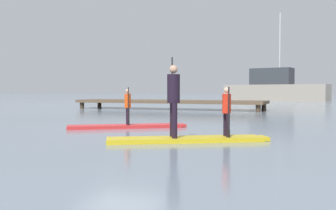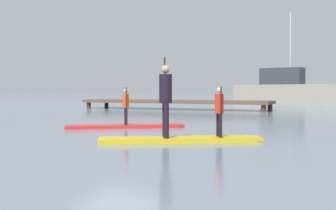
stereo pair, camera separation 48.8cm
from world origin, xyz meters
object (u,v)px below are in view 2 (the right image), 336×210
paddleboard_near (125,126)px  fishing_boat_white_large (285,89)px  paddleboard_far (180,139)px  paddler_adult (166,96)px  paddler_child_solo (126,105)px  paddler_child_front (219,109)px

paddleboard_near → fishing_boat_white_large: size_ratio=0.27×
paddleboard_near → paddleboard_far: (2.86, -2.44, 0.00)m
paddleboard_far → paddler_adult: 1.06m
paddleboard_near → fishing_boat_white_large: (0.14, 37.22, 1.37)m
paddler_adult → paddleboard_far: bearing=28.5°
paddler_child_solo → paddler_child_front: (3.64, -2.00, 0.01)m
paddleboard_far → fishing_boat_white_large: bearing=93.9°
paddleboard_far → fishing_boat_white_large: fishing_boat_white_large is taller
paddler_child_solo → paddler_adult: paddler_adult is taller
paddleboard_far → paddler_child_front: 1.14m
paddler_child_front → fishing_boat_white_large: bearing=95.1°
paddleboard_near → paddler_adult: paddler_adult is taller
paddler_child_solo → fishing_boat_white_large: 37.23m
paddler_child_solo → paddler_adult: 3.65m
paddler_child_front → paddleboard_far: bearing=-151.1°
paddler_child_front → fishing_boat_white_large: (-3.51, 39.22, 0.68)m
paddler_child_solo → paddler_child_front: 4.15m
paddler_adult → fishing_boat_white_large: (-2.42, 39.82, 0.37)m
paddler_adult → fishing_boat_white_large: size_ratio=0.15×
paddleboard_near → paddler_child_front: paddler_child_front is taller
paddler_child_solo → fishing_boat_white_large: size_ratio=0.09×
fishing_boat_white_large → paddleboard_far: bearing=-86.1°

